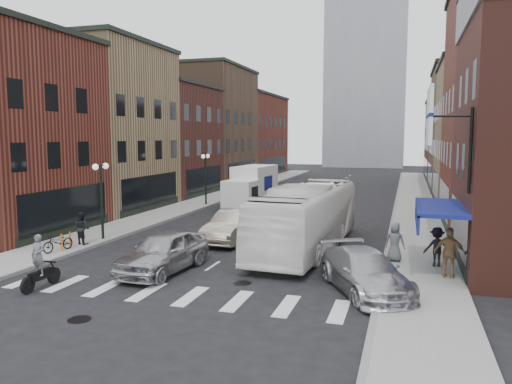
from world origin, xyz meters
The scene contains 30 objects.
ground centered at (0.00, 0.00, 0.00)m, with size 160.00×160.00×0.00m, color black.
sidewalk_left centered at (-8.50, 22.00, 0.07)m, with size 3.00×74.00×0.15m, color gray.
sidewalk_right centered at (8.50, 22.00, 0.07)m, with size 3.00×74.00×0.15m, color gray.
curb_left centered at (-7.00, 22.00, 0.00)m, with size 0.20×74.00×0.16m, color gray.
curb_right centered at (7.00, 22.00, 0.00)m, with size 0.20×74.00×0.16m, color gray.
crosswalk_stripes centered at (0.00, -3.00, 0.00)m, with size 12.00×2.20×0.01m, color silver.
bldg_left_mid_a centered at (-14.99, 14.00, 6.15)m, with size 10.30×10.20×12.30m.
bldg_left_mid_b centered at (-14.99, 24.00, 5.15)m, with size 10.30×10.20×10.30m.
bldg_left_far_a centered at (-14.99, 35.00, 6.65)m, with size 10.30×12.20×13.30m.
bldg_left_far_b centered at (-14.99, 49.00, 5.65)m, with size 10.30×16.20×11.30m.
bldg_right_mid_b centered at (14.99, 24.00, 5.65)m, with size 10.30×10.20×11.30m.
bldg_right_far_a centered at (14.99, 35.00, 6.15)m, with size 10.30×12.20×12.30m.
bldg_right_far_b centered at (14.99, 49.00, 5.15)m, with size 10.30×16.20×10.30m.
awning_blue centered at (8.93, 2.50, 2.63)m, with size 1.80×5.00×0.78m.
billboard_sign centered at (8.59, 0.50, 6.13)m, with size 1.52×3.00×3.70m.
distant_tower centered at (0.00, 78.00, 25.00)m, with size 14.00×14.00×50.00m, color #9399A0.
streetlamp_near centered at (-7.40, 4.00, 2.91)m, with size 0.32×1.22×4.11m.
streetlamp_far centered at (-7.40, 18.00, 2.91)m, with size 0.32×1.22×4.11m.
bike_rack centered at (-7.60, 1.30, 0.55)m, with size 0.08×0.68×0.80m.
box_truck centered at (-3.68, 18.10, 1.58)m, with size 2.58×7.49×3.20m.
motorcycle_rider centered at (-4.79, -3.78, 0.94)m, with size 0.55×1.96×2.00m.
transit_bus centered at (3.24, 5.26, 1.60)m, with size 2.69×11.48×3.20m, color white.
sedan_left_near centered at (-1.57, -0.43, 0.84)m, with size 1.99×4.94×1.68m, color #AFAFB3.
sedan_left_far centered at (-0.80, 6.00, 0.83)m, with size 1.75×5.03×1.66m, color beige.
curb_car centered at (6.50, -0.77, 0.74)m, with size 2.07×5.10×1.48m, color #B9B9BF.
parked_bicycle centered at (-7.69, 0.86, 0.58)m, with size 0.57×1.64×0.86m, color black.
ped_left_solo centered at (-7.58, 2.53, 0.97)m, with size 0.80×0.46×1.64m, color black.
ped_right_a centered at (9.08, 3.18, 0.96)m, with size 1.05×0.52×1.63m, color black.
ped_right_b centered at (9.45, 1.49, 1.12)m, with size 1.13×0.57×1.93m, color #9B784F.
ped_right_c centered at (7.40, 3.54, 0.99)m, with size 0.82×0.54×1.69m, color #575B5F.
Camera 1 is at (7.82, -18.31, 5.49)m, focal length 35.00 mm.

